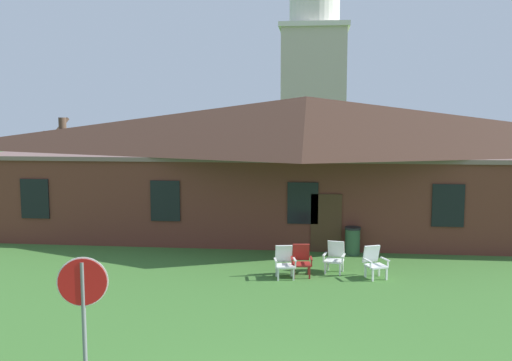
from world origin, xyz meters
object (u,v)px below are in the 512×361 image
lawn_chair_by_porch (284,261)px  lawn_chair_middle (374,261)px  stop_sign (83,303)px  lawn_chair_near_door (301,260)px  trash_bin (353,241)px  lawn_chair_left_end (335,256)px

lawn_chair_by_porch → lawn_chair_middle: size_ratio=1.00×
lawn_chair_by_porch → stop_sign: bearing=-108.7°
lawn_chair_near_door → trash_bin: bearing=58.7°
stop_sign → trash_bin: size_ratio=2.66×
lawn_chair_by_porch → lawn_chair_near_door: same height
lawn_chair_by_porch → lawn_chair_middle: 2.70m
stop_sign → trash_bin: bearing=66.1°
lawn_chair_by_porch → trash_bin: bearing=54.2°
lawn_chair_by_porch → trash_bin: trash_bin is taller
lawn_chair_left_end → lawn_chair_by_porch: bearing=-153.5°
stop_sign → lawn_chair_near_door: 9.08m
lawn_chair_near_door → lawn_chair_middle: same height
lawn_chair_near_door → trash_bin: size_ratio=0.98×
stop_sign → lawn_chair_near_door: stop_sign is taller
lawn_chair_left_end → lawn_chair_middle: size_ratio=1.00×
stop_sign → lawn_chair_left_end: stop_sign is taller
stop_sign → lawn_chair_left_end: (4.28, 8.89, -1.36)m
stop_sign → lawn_chair_near_door: bearing=68.8°
lawn_chair_by_porch → lawn_chair_left_end: same height
stop_sign → lawn_chair_middle: stop_sign is taller
lawn_chair_middle → trash_bin: size_ratio=0.98×
lawn_chair_middle → trash_bin: 2.84m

